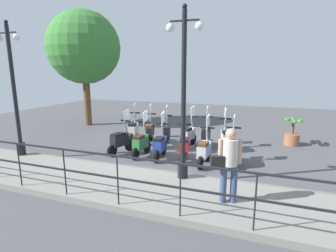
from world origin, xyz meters
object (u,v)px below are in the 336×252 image
object	(u,v)px
scooter_far_3	(166,133)
scooter_far_5	(134,129)
scooter_near_3	(160,145)
scooter_far_4	(150,131)
scooter_near_2	(184,146)
lamp_post_far	(15,98)
scooter_far_1	(206,135)
scooter_far_0	(226,138)
scooter_far_2	(189,134)
scooter_near_0	(232,150)
scooter_near_1	(204,150)
lamp_post_near	(183,106)
scooter_near_4	(141,143)
potted_palm	(292,134)
pedestrian_with_bag	(229,160)
scooter_near_5	(121,140)
tree_large	(84,48)

from	to	relation	value
scooter_far_3	scooter_far_5	bearing A→B (deg)	66.07
scooter_near_3	scooter_far_4	distance (m)	2.07
scooter_near_2	lamp_post_far	bearing A→B (deg)	94.58
lamp_post_far	scooter_far_1	distance (m)	6.60
scooter_far_0	scooter_far_4	size ratio (longest dim) A/B	1.00
scooter_near_2	scooter_far_0	size ratio (longest dim) A/B	1.00
scooter_near_2	scooter_far_2	xyz separation A→B (m)	(1.54, 0.28, 0.00)
scooter_near_0	scooter_far_1	bearing A→B (deg)	33.42
scooter_near_1	scooter_far_4	world-z (taller)	same
lamp_post_near	scooter_near_4	world-z (taller)	lamp_post_near
potted_palm	scooter_far_3	world-z (taller)	scooter_far_3
potted_palm	scooter_far_1	distance (m)	3.43
lamp_post_far	scooter_far_2	world-z (taller)	lamp_post_far
scooter_near_2	scooter_near_4	world-z (taller)	same
pedestrian_with_bag	potted_palm	distance (m)	6.07
scooter_near_5	scooter_far_2	distance (m)	2.60
scooter_near_5	scooter_far_4	bearing A→B (deg)	4.10
tree_large	scooter_near_4	world-z (taller)	tree_large
scooter_near_0	scooter_far_4	size ratio (longest dim) A/B	1.00
lamp_post_far	scooter_near_5	distance (m)	3.57
potted_palm	scooter_near_2	size ratio (longest dim) A/B	0.69
lamp_post_far	scooter_far_3	distance (m)	5.28
scooter_far_4	scooter_far_5	world-z (taller)	same
potted_palm	scooter_near_3	distance (m)	5.36
scooter_near_1	scooter_near_2	bearing A→B (deg)	74.44
scooter_near_1	scooter_far_1	world-z (taller)	same
scooter_near_3	scooter_far_0	xyz separation A→B (m)	(1.65, -1.91, 0.00)
scooter_near_5	scooter_far_4	xyz separation A→B (m)	(1.69, -0.37, 0.00)
lamp_post_near	scooter_far_3	size ratio (longest dim) A/B	2.74
potted_palm	pedestrian_with_bag	bearing A→B (deg)	163.12
scooter_near_0	scooter_near_4	bearing A→B (deg)	91.62
scooter_near_2	scooter_near_3	bearing A→B (deg)	86.28
tree_large	potted_palm	xyz separation A→B (m)	(-0.61, -9.95, -3.57)
lamp_post_near	scooter_near_5	xyz separation A→B (m)	(1.62, 2.76, -1.53)
lamp_post_near	potted_palm	xyz separation A→B (m)	(4.85, -3.01, -1.57)
scooter_far_2	scooter_far_5	world-z (taller)	same
pedestrian_with_bag	scooter_far_4	xyz separation A→B (m)	(4.25, 3.64, -0.60)
tree_large	scooter_near_5	size ratio (longest dim) A/B	3.82
scooter_near_2	scooter_far_0	world-z (taller)	same
scooter_near_0	scooter_near_3	size ratio (longest dim) A/B	1.00
pedestrian_with_bag	scooter_far_0	world-z (taller)	pedestrian_with_bag
lamp_post_near	scooter_far_5	xyz separation A→B (m)	(3.36, 3.14, -1.53)
tree_large	scooter_near_5	distance (m)	6.68
tree_large	scooter_near_2	size ratio (longest dim) A/B	3.82
tree_large	potted_palm	bearing A→B (deg)	-93.52
scooter_near_5	scooter_far_3	distance (m)	1.93
tree_large	scooter_near_3	distance (m)	7.74
scooter_far_2	scooter_far_3	bearing A→B (deg)	107.42
scooter_near_0	scooter_far_0	world-z (taller)	same
scooter_near_4	scooter_far_4	size ratio (longest dim) A/B	1.00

